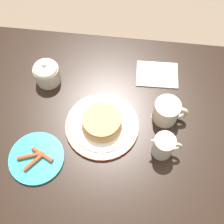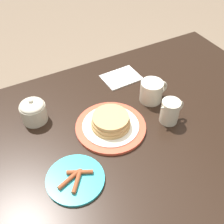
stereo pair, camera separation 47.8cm
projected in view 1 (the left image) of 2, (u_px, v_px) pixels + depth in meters
name	position (u px, v px, depth m)	size (l,w,h in m)	color
ground_plane	(115.00, 187.00, 1.66)	(8.00, 8.00, 0.00)	#7A6651
dining_table	(116.00, 148.00, 1.08)	(1.40, 0.90, 0.78)	black
pancake_plate	(102.00, 124.00, 0.97)	(0.26, 0.26, 0.06)	#DB5138
side_plate_bacon	(36.00, 158.00, 0.93)	(0.18, 0.18, 0.02)	#2DADBC
coffee_mug	(167.00, 111.00, 0.97)	(0.12, 0.09, 0.09)	beige
creamer_pitcher	(163.00, 146.00, 0.90)	(0.11, 0.07, 0.10)	beige
sugar_bowl	(47.00, 72.00, 1.04)	(0.09, 0.09, 0.10)	beige
napkin	(157.00, 74.00, 1.09)	(0.16, 0.12, 0.01)	white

